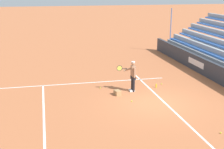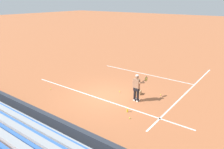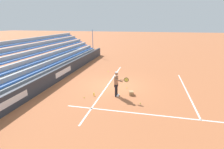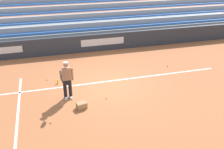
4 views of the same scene
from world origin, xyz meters
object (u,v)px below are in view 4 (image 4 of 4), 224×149
at_px(tennis_ball_stray_back, 106,98).
at_px(tennis_ball_far_right, 168,66).
at_px(water_bottle, 58,82).
at_px(tennis_ball_far_left, 47,79).
at_px(tennis_ball_by_box, 51,122).
at_px(ball_box_cardboard, 82,105).
at_px(tennis_player, 67,80).

distance_m(tennis_ball_stray_back, tennis_ball_far_right, 4.87).
height_order(tennis_ball_stray_back, water_bottle, water_bottle).
distance_m(tennis_ball_far_right, water_bottle, 6.13).
relative_size(tennis_ball_far_right, tennis_ball_far_left, 1.00).
bearing_deg(tennis_ball_far_left, tennis_ball_by_box, 89.14).
xyz_separation_m(tennis_ball_far_right, water_bottle, (6.11, 0.47, 0.08)).
height_order(ball_box_cardboard, water_bottle, ball_box_cardboard).
bearing_deg(water_bottle, ball_box_cardboard, 106.92).
distance_m(tennis_ball_stray_back, tennis_ball_far_left, 3.52).
bearing_deg(ball_box_cardboard, water_bottle, -73.08).
xyz_separation_m(tennis_player, ball_box_cardboard, (-0.44, 0.96, -0.76)).
xyz_separation_m(ball_box_cardboard, tennis_ball_by_box, (1.31, 0.71, -0.10)).
bearing_deg(tennis_player, tennis_ball_far_left, -68.52).
height_order(tennis_player, ball_box_cardboard, tennis_player).
height_order(ball_box_cardboard, tennis_ball_by_box, ball_box_cardboard).
xyz_separation_m(ball_box_cardboard, tennis_ball_far_left, (1.25, -3.02, -0.10)).
height_order(tennis_ball_by_box, tennis_ball_far_right, same).
distance_m(ball_box_cardboard, tennis_ball_by_box, 1.49).
bearing_deg(tennis_player, ball_box_cardboard, 114.60).
relative_size(tennis_ball_stray_back, tennis_ball_far_left, 1.00).
relative_size(ball_box_cardboard, tennis_ball_far_left, 6.06).
distance_m(tennis_ball_by_box, tennis_ball_far_left, 3.73).
distance_m(tennis_player, tennis_ball_by_box, 2.07).
distance_m(ball_box_cardboard, tennis_ball_far_right, 6.12).
height_order(tennis_ball_by_box, water_bottle, water_bottle).
xyz_separation_m(tennis_player, tennis_ball_far_left, (0.81, -2.06, -0.86)).
relative_size(ball_box_cardboard, tennis_ball_far_right, 6.06).
height_order(tennis_ball_stray_back, tennis_ball_by_box, same).
bearing_deg(tennis_ball_stray_back, ball_box_cardboard, 21.57).
bearing_deg(tennis_player, tennis_ball_by_box, 62.65).
relative_size(ball_box_cardboard, water_bottle, 1.82).
relative_size(tennis_player, tennis_ball_far_right, 25.98).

